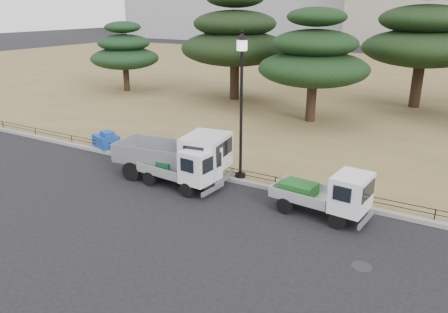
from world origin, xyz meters
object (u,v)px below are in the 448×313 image
Objects in this scene: tarp_pile at (106,140)px; street_lamp at (242,83)px; truck_kei_front at (184,167)px; truck_large at (178,153)px; truck_kei_rear at (327,194)px.

street_lamp is at bearing -1.68° from tarp_pile.
truck_kei_front is at bearing -129.85° from street_lamp.
truck_large reaches higher than tarp_pile.
truck_kei_front is 5.90m from truck_kei_rear.
truck_kei_front is (0.75, -0.65, -0.29)m from truck_large.
truck_kei_front is at bearing -170.70° from truck_kei_rear.
truck_large is 1.45× the size of truck_kei_front.
truck_large is 4.03m from street_lamp.
street_lamp reaches higher than truck_large.
truck_kei_rear is 12.51m from tarp_pile.
truck_kei_rear is 0.58× the size of street_lamp.
street_lamp is (1.60, 1.91, 3.31)m from truck_kei_front.
tarp_pile is at bearing 157.79° from truck_large.
tarp_pile is (-6.50, 2.15, -0.40)m from truck_kei_front.
truck_kei_rear reaches higher than tarp_pile.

